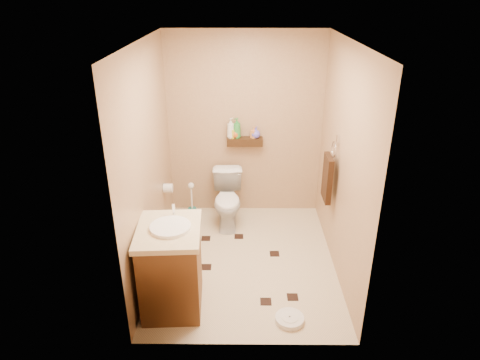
{
  "coord_description": "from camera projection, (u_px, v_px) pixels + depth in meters",
  "views": [
    {
      "loc": [
        -0.02,
        -4.05,
        2.88
      ],
      "look_at": [
        -0.06,
        0.25,
        0.9
      ],
      "focal_mm": 32.0,
      "sensor_mm": 36.0,
      "label": 1
    }
  ],
  "objects": [
    {
      "name": "ground",
      "position": [
        245.0,
        260.0,
        4.88
      ],
      "size": [
        2.5,
        2.5,
        0.0
      ],
      "primitive_type": "plane",
      "color": "beige",
      "rests_on": "ground"
    },
    {
      "name": "bottle_a",
      "position": [
        231.0,
        128.0,
        5.44
      ],
      "size": [
        0.14,
        0.14,
        0.26
      ],
      "primitive_type": "imported",
      "rotation": [
        0.0,
        0.0,
        2.46
      ],
      "color": "silver",
      "rests_on": "wall_shelf"
    },
    {
      "name": "vanity",
      "position": [
        171.0,
        266.0,
        4.04
      ],
      "size": [
        0.62,
        0.73,
        0.99
      ],
      "rotation": [
        0.0,
        0.0,
        0.06
      ],
      "color": "brown",
      "rests_on": "ground"
    },
    {
      "name": "bottle_b",
      "position": [
        232.0,
        131.0,
        5.46
      ],
      "size": [
        0.11,
        0.11,
        0.18
      ],
      "primitive_type": "imported",
      "rotation": [
        0.0,
        0.0,
        1.1
      ],
      "color": "gold",
      "rests_on": "wall_shelf"
    },
    {
      "name": "toilet_brush",
      "position": [
        192.0,
        205.0,
        5.73
      ],
      "size": [
        0.12,
        0.12,
        0.5
      ],
      "color": "#196763",
      "rests_on": "ground"
    },
    {
      "name": "wall_front",
      "position": [
        246.0,
        226.0,
        3.24
      ],
      "size": [
        2.0,
        0.04,
        2.4
      ],
      "primitive_type": "cube",
      "color": "tan",
      "rests_on": "ground"
    },
    {
      "name": "toilet",
      "position": [
        228.0,
        200.0,
        5.49
      ],
      "size": [
        0.41,
        0.69,
        0.69
      ],
      "primitive_type": "imported",
      "rotation": [
        0.0,
        0.0,
        0.04
      ],
      "color": "white",
      "rests_on": "ground"
    },
    {
      "name": "bottle_d",
      "position": [
        237.0,
        128.0,
        5.44
      ],
      "size": [
        0.14,
        0.14,
        0.26
      ],
      "primitive_type": "imported",
      "rotation": [
        0.0,
        0.0,
        5.46
      ],
      "color": "#2D8837",
      "rests_on": "wall_shelf"
    },
    {
      "name": "wall_right",
      "position": [
        343.0,
        164.0,
        4.37
      ],
      "size": [
        0.04,
        2.5,
        2.4
      ],
      "primitive_type": "cube",
      "color": "tan",
      "rests_on": "ground"
    },
    {
      "name": "wall_back",
      "position": [
        245.0,
        126.0,
        5.51
      ],
      "size": [
        2.0,
        0.04,
        2.4
      ],
      "primitive_type": "cube",
      "color": "tan",
      "rests_on": "ground"
    },
    {
      "name": "bottle_c",
      "position": [
        236.0,
        132.0,
        5.46
      ],
      "size": [
        0.14,
        0.14,
        0.15
      ],
      "primitive_type": "imported",
      "rotation": [
        0.0,
        0.0,
        1.87
      ],
      "color": "#BD5316",
      "rests_on": "wall_shelf"
    },
    {
      "name": "bottle_f",
      "position": [
        256.0,
        132.0,
        5.46
      ],
      "size": [
        0.15,
        0.15,
        0.15
      ],
      "primitive_type": "imported",
      "rotation": [
        0.0,
        0.0,
        2.07
      ],
      "color": "#5F56D8",
      "rests_on": "wall_shelf"
    },
    {
      "name": "toilet_paper",
      "position": [
        168.0,
        188.0,
        5.22
      ],
      "size": [
        0.12,
        0.11,
        0.12
      ],
      "color": "white",
      "rests_on": "wall_left"
    },
    {
      "name": "bathroom_scale",
      "position": [
        290.0,
        319.0,
        3.99
      ],
      "size": [
        0.27,
        0.27,
        0.05
      ],
      "rotation": [
        0.0,
        0.0,
        0.02
      ],
      "color": "white",
      "rests_on": "ground"
    },
    {
      "name": "ceiling",
      "position": [
        246.0,
        41.0,
        3.88
      ],
      "size": [
        2.0,
        2.5,
        0.02
      ],
      "primitive_type": "cube",
      "color": "silver",
      "rests_on": "wall_back"
    },
    {
      "name": "floor_accents",
      "position": [
        246.0,
        263.0,
        4.82
      ],
      "size": [
        1.07,
        1.31,
        0.01
      ],
      "color": "black",
      "rests_on": "ground"
    },
    {
      "name": "wall_left",
      "position": [
        148.0,
        163.0,
        4.38
      ],
      "size": [
        0.04,
        2.5,
        2.4
      ],
      "primitive_type": "cube",
      "color": "tan",
      "rests_on": "ground"
    },
    {
      "name": "towel_ring",
      "position": [
        328.0,
        176.0,
        4.7
      ],
      "size": [
        0.12,
        0.3,
        0.76
      ],
      "color": "silver",
      "rests_on": "wall_right"
    },
    {
      "name": "bottle_e",
      "position": [
        254.0,
        132.0,
        5.46
      ],
      "size": [
        0.1,
        0.1,
        0.15
      ],
      "primitive_type": "imported",
      "rotation": [
        0.0,
        0.0,
        0.73
      ],
      "color": "#D88648",
      "rests_on": "wall_shelf"
    },
    {
      "name": "wall_shelf",
      "position": [
        245.0,
        141.0,
        5.52
      ],
      "size": [
        0.46,
        0.14,
        0.1
      ],
      "primitive_type": "cube",
      "color": "#38200F",
      "rests_on": "wall_back"
    }
  ]
}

